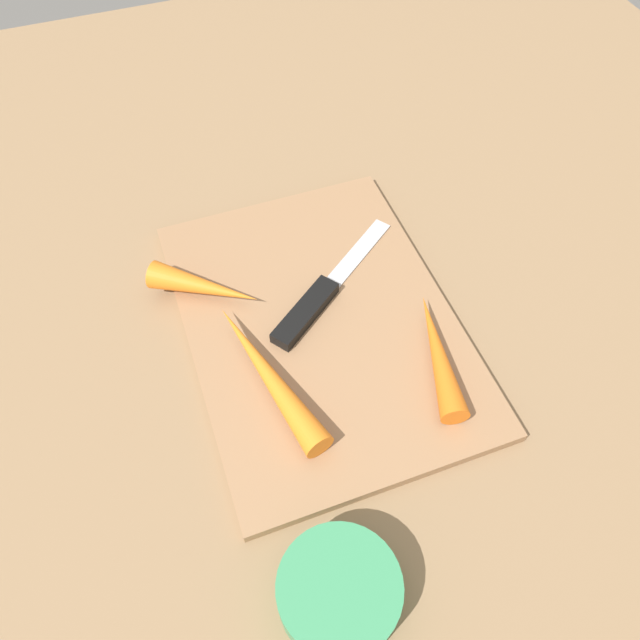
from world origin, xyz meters
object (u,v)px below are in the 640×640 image
carrot_longest (267,373)px  carrot_medium (438,353)px  knife (313,304)px  carrot_shortest (204,287)px  small_bowl (339,592)px  cutting_board (320,323)px

carrot_longest → carrot_medium: size_ratio=1.30×
knife → carrot_longest: (-0.07, 0.07, 0.01)m
carrot_shortest → small_bowl: bearing=-48.7°
small_bowl → cutting_board: bearing=-16.7°
knife → carrot_longest: carrot_longest is taller
cutting_board → small_bowl: size_ratio=3.88×
carrot_longest → carrot_medium: bearing=-115.9°
carrot_medium → carrot_longest: bearing=91.4°
carrot_longest → small_bowl: size_ratio=1.89×
knife → small_bowl: (-0.26, 0.07, 0.00)m
cutting_board → knife: bearing=4.5°
carrot_medium → carrot_shortest: (0.15, 0.19, 0.00)m
cutting_board → carrot_shortest: (0.07, 0.10, 0.02)m
carrot_longest → carrot_shortest: carrot_shortest is taller
carrot_medium → carrot_shortest: size_ratio=1.17×
knife → small_bowl: bearing=-141.7°
knife → carrot_medium: 0.13m
carrot_longest → carrot_shortest: size_ratio=1.53×
carrot_longest → small_bowl: 0.20m
cutting_board → carrot_medium: bearing=-133.2°
carrot_longest → cutting_board: bearing=-68.4°
cutting_board → carrot_longest: bearing=125.5°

